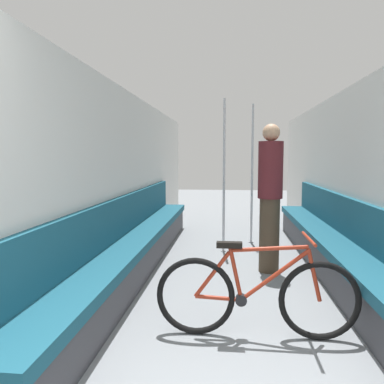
{
  "coord_description": "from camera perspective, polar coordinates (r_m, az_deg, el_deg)",
  "views": [
    {
      "loc": [
        -0.05,
        -0.93,
        1.42
      ],
      "look_at": [
        -0.47,
        3.18,
        1.03
      ],
      "focal_mm": 35.0,
      "sensor_mm": 36.0,
      "label": 1
    }
  ],
  "objects": [
    {
      "name": "wall_left",
      "position": [
        4.74,
        -11.42,
        1.94
      ],
      "size": [
        0.1,
        10.38,
        2.29
      ],
      "primitive_type": "cube",
      "color": "silver",
      "rests_on": "ground"
    },
    {
      "name": "bicycle",
      "position": [
        3.08,
        9.76,
        -15.28
      ],
      "size": [
        1.59,
        0.46,
        0.81
      ],
      "rotation": [
        0.0,
        0.0,
        0.2
      ],
      "color": "black",
      "rests_on": "ground"
    },
    {
      "name": "grab_pole_near",
      "position": [
        5.55,
        4.89,
        2.13
      ],
      "size": [
        0.08,
        0.08,
        2.27
      ],
      "color": "gray",
      "rests_on": "ground"
    },
    {
      "name": "passenger_standing",
      "position": [
        4.66,
        11.8,
        -0.6
      ],
      "size": [
        0.3,
        0.3,
        1.81
      ],
      "rotation": [
        0.0,
        0.0,
        -0.37
      ],
      "color": "#473828",
      "rests_on": "ground"
    },
    {
      "name": "grab_pole_far",
      "position": [
        6.19,
        9.13,
        2.42
      ],
      "size": [
        0.08,
        0.08,
        2.27
      ],
      "color": "gray",
      "rests_on": "ground"
    },
    {
      "name": "bench_seat_row_left",
      "position": [
        4.71,
        -8.68,
        -8.31
      ],
      "size": [
        0.45,
        5.88,
        0.94
      ],
      "color": "#3D3D42",
      "rests_on": "ground"
    },
    {
      "name": "wall_right",
      "position": [
        4.77,
        24.19,
        1.59
      ],
      "size": [
        0.1,
        10.38,
        2.29
      ],
      "primitive_type": "cube",
      "color": "silver",
      "rests_on": "ground"
    },
    {
      "name": "bench_seat_row_right",
      "position": [
        4.74,
        21.3,
        -8.55
      ],
      "size": [
        0.45,
        5.88,
        0.94
      ],
      "color": "#3D3D42",
      "rests_on": "ground"
    }
  ]
}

